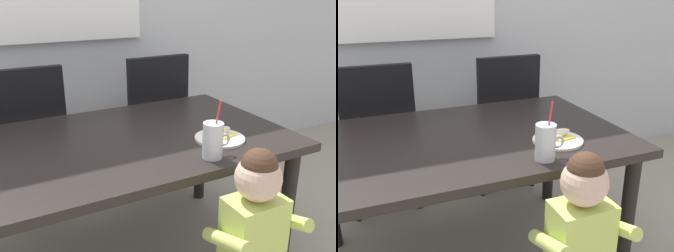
# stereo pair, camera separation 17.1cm
# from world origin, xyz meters

# --- Properties ---
(dining_table) EXTENTS (1.50, 0.95, 0.70)m
(dining_table) POSITION_xyz_m (0.00, 0.00, 0.62)
(dining_table) COLOR black
(dining_table) RESTS_ON ground
(dining_chair_left) EXTENTS (0.44, 0.45, 0.96)m
(dining_chair_left) POSITION_xyz_m (-0.35, 0.71, 0.54)
(dining_chair_left) COLOR black
(dining_chair_left) RESTS_ON ground
(dining_chair_right) EXTENTS (0.44, 0.45, 0.96)m
(dining_chair_right) POSITION_xyz_m (0.46, 0.70, 0.54)
(dining_chair_right) COLOR black
(dining_chair_right) RESTS_ON ground
(toddler_standing) EXTENTS (0.33, 0.24, 0.84)m
(toddler_standing) POSITION_xyz_m (0.24, -0.63, 0.53)
(toddler_standing) COLOR #3F4760
(toddler_standing) RESTS_ON ground
(milk_cup) EXTENTS (0.13, 0.08, 0.25)m
(milk_cup) POSITION_xyz_m (0.23, -0.37, 0.77)
(milk_cup) COLOR silver
(milk_cup) RESTS_ON dining_table
(snack_plate) EXTENTS (0.23, 0.23, 0.01)m
(snack_plate) POSITION_xyz_m (0.37, -0.22, 0.71)
(snack_plate) COLOR white
(snack_plate) RESTS_ON dining_table
(peeled_banana) EXTENTS (0.18, 0.12, 0.07)m
(peeled_banana) POSITION_xyz_m (0.37, -0.21, 0.74)
(peeled_banana) COLOR #F4EAC6
(peeled_banana) RESTS_ON snack_plate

